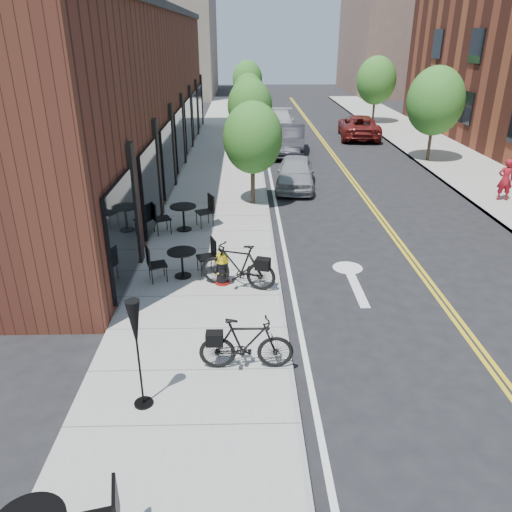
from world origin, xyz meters
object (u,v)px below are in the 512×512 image
object	(u,v)px
bicycle_left	(238,266)
bistro_set_b	(182,260)
bicycle_right	(246,344)
parked_car_c	(280,122)
fire_hydrant	(222,268)
bistro_set_c	(183,214)
parked_car_b	(289,140)
pedestrian	(505,180)
patio_umbrella	(136,332)
parked_car_far	(359,126)
parked_car_a	(295,173)

from	to	relation	value
bicycle_left	bistro_set_b	bearing A→B (deg)	-96.07
bicycle_right	parked_car_c	distance (m)	26.31
fire_hydrant	bicycle_right	size ratio (longest dim) A/B	0.50
fire_hydrant	bistro_set_c	world-z (taller)	bistro_set_c
bicycle_left	parked_car_b	xyz separation A→B (m)	(2.69, 16.12, 0.06)
parked_car_b	fire_hydrant	bearing A→B (deg)	-94.28
pedestrian	patio_umbrella	bearing A→B (deg)	52.76
patio_umbrella	parked_car_far	bearing A→B (deg)	70.03
fire_hydrant	bistro_set_b	distance (m)	1.16
patio_umbrella	bistro_set_c	bearing A→B (deg)	91.37
parked_car_b	parked_car_c	world-z (taller)	parked_car_b
parked_car_a	pedestrian	size ratio (longest dim) A/B	2.43
fire_hydrant	bicycle_left	size ratio (longest dim) A/B	0.46
bistro_set_b	pedestrian	size ratio (longest dim) A/B	1.12
fire_hydrant	parked_car_a	size ratio (longest dim) A/B	0.23
parked_car_c	bistro_set_b	bearing A→B (deg)	-95.83
patio_umbrella	parked_car_a	xyz separation A→B (m)	(4.01, 13.87, -0.94)
bicycle_right	parked_car_b	xyz separation A→B (m)	(2.50, 19.53, 0.11)
parked_car_a	parked_car_b	world-z (taller)	parked_car_b
bistro_set_c	parked_car_far	bearing A→B (deg)	35.56
fire_hydrant	bicycle_right	xyz separation A→B (m)	(0.60, -3.65, 0.12)
bistro_set_c	parked_car_a	xyz separation A→B (m)	(4.21, 5.27, 0.01)
bistro_set_c	pedestrian	distance (m)	12.51
bistro_set_c	parked_car_far	size ratio (longest dim) A/B	0.39
fire_hydrant	patio_umbrella	size ratio (longest dim) A/B	0.44
bicycle_left	parked_car_b	size ratio (longest dim) A/B	0.42
parked_car_a	parked_car_far	distance (m)	12.39
fire_hydrant	parked_car_c	distance (m)	22.75
bicycle_right	parked_car_a	distance (m)	13.05
parked_car_a	parked_car_b	xyz separation A→B (m)	(0.31, 6.67, 0.10)
bistro_set_b	bistro_set_c	distance (m)	3.54
bicycle_left	parked_car_far	distance (m)	22.05
parked_car_far	parked_car_b	bearing A→B (deg)	50.31
fire_hydrant	bistro_set_c	distance (m)	4.20
parked_car_b	bistro_set_c	bearing A→B (deg)	-103.99
bicycle_left	pedestrian	xyz separation A→B (m)	(10.31, 7.17, 0.21)
bicycle_left	patio_umbrella	distance (m)	4.80
bicycle_right	fire_hydrant	bearing A→B (deg)	9.75
bistro_set_b	parked_car_a	size ratio (longest dim) A/B	0.46
parked_car_b	pedestrian	bearing A→B (deg)	-42.85
patio_umbrella	bicycle_right	bearing A→B (deg)	28.96
patio_umbrella	parked_car_a	size ratio (longest dim) A/B	0.53
fire_hydrant	bicycle_right	world-z (taller)	bicycle_right
bistro_set_c	parked_car_b	size ratio (longest dim) A/B	0.43
parked_car_c	fire_hydrant	bearing A→B (deg)	-92.95
bicycle_right	bistro_set_b	size ratio (longest dim) A/B	1.00
parked_car_a	bistro_set_c	bearing A→B (deg)	-121.72
patio_umbrella	pedestrian	bearing A→B (deg)	44.15
bistro_set_b	bistro_set_c	xyz separation A→B (m)	(-0.34, 3.52, 0.06)
bicycle_right	patio_umbrella	world-z (taller)	patio_umbrella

